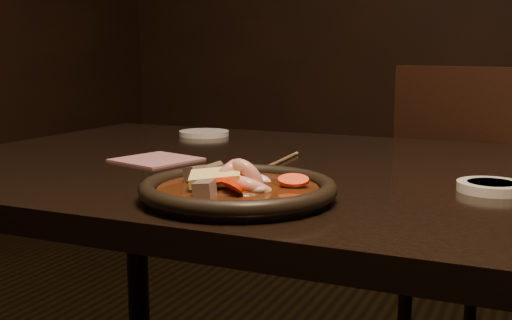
% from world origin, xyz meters
% --- Properties ---
extents(table, '(1.60, 0.90, 0.75)m').
position_xyz_m(table, '(0.00, 0.00, 0.67)').
color(table, black).
rests_on(table, floor).
extents(chair, '(0.57, 0.57, 0.92)m').
position_xyz_m(chair, '(0.19, 0.62, 0.50)').
color(chair, black).
rests_on(chair, floor).
extents(plate, '(0.27, 0.27, 0.03)m').
position_xyz_m(plate, '(-0.08, -0.29, 0.76)').
color(plate, black).
rests_on(plate, table).
extents(stirfry, '(0.18, 0.14, 0.06)m').
position_xyz_m(stirfry, '(-0.08, -0.30, 0.77)').
color(stirfry, '#3C1B0A').
rests_on(stirfry, plate).
extents(soy_dish, '(0.10, 0.10, 0.01)m').
position_xyz_m(soy_dish, '(0.24, -0.09, 0.76)').
color(soy_dish, silver).
rests_on(soy_dish, table).
extents(saucer_left, '(0.12, 0.12, 0.01)m').
position_xyz_m(saucer_left, '(-0.46, 0.30, 0.76)').
color(saucer_left, silver).
rests_on(saucer_left, table).
extents(chopsticks, '(0.02, 0.22, 0.01)m').
position_xyz_m(chopsticks, '(-0.14, -0.00, 0.75)').
color(chopsticks, tan).
rests_on(chopsticks, table).
extents(napkin, '(0.16, 0.16, 0.00)m').
position_xyz_m(napkin, '(-0.36, -0.06, 0.75)').
color(napkin, '#AB6971').
rests_on(napkin, table).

